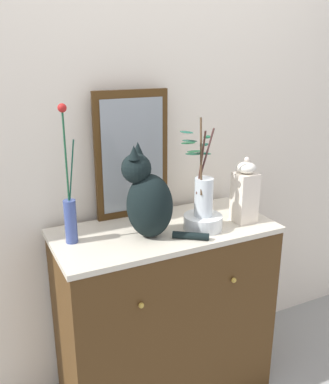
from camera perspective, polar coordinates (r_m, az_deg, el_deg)
wall_back at (r=2.17m, az=-3.76°, el=7.11°), size 4.40×0.08×2.60m
sideboard at (r=2.22m, az=0.00°, el=-15.99°), size 1.05×0.51×0.93m
mirror_leaning at (r=2.07m, az=-4.39°, el=4.96°), size 0.37×0.03×0.62m
cat_sitting at (r=1.85m, az=-2.30°, el=-0.91°), size 0.36×0.30×0.42m
vase_slim_green at (r=1.85m, az=-12.63°, el=-2.47°), size 0.07×0.05×0.60m
bowl_porcelain at (r=1.99m, az=5.20°, el=-4.05°), size 0.18×0.18×0.07m
vase_glass_clear at (r=1.94m, az=5.21°, el=0.11°), size 0.19×0.14×0.45m
jar_lidded_porcelain at (r=2.07m, az=10.77°, el=-0.11°), size 0.10×0.10×0.32m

